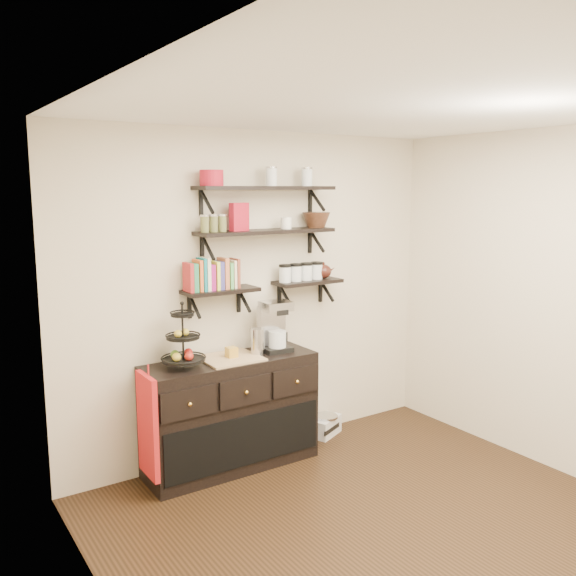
{
  "coord_description": "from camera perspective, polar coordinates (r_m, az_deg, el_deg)",
  "views": [
    {
      "loc": [
        -2.58,
        -2.62,
        2.23
      ],
      "look_at": [
        -0.1,
        1.15,
        1.49
      ],
      "focal_mm": 38.0,
      "sensor_mm": 36.0,
      "label": 1
    }
  ],
  "objects": [
    {
      "name": "glass_canisters",
      "position": [
        5.21,
        1.23,
        1.4
      ],
      "size": [
        0.43,
        0.1,
        0.13
      ],
      "color": "silver",
      "rests_on": "shelf_low_right"
    },
    {
      "name": "thermal_carafe",
      "position": [
        4.93,
        -2.84,
        -5.07
      ],
      "size": [
        0.11,
        0.11,
        0.22
      ],
      "primitive_type": "cylinder",
      "color": "silver",
      "rests_on": "sideboard"
    },
    {
      "name": "candle",
      "position": [
        4.85,
        -5.3,
        -5.99
      ],
      "size": [
        0.08,
        0.08,
        0.08
      ],
      "primitive_type": "cube",
      "color": "#B98B2A",
      "rests_on": "sideboard"
    },
    {
      "name": "sideboard",
      "position": [
        5.0,
        -5.35,
        -11.59
      ],
      "size": [
        1.4,
        0.5,
        0.92
      ],
      "color": "black",
      "rests_on": "floor"
    },
    {
      "name": "walnut_bowl",
      "position": [
        5.24,
        2.66,
        6.38
      ],
      "size": [
        0.24,
        0.24,
        0.13
      ],
      "primitive_type": null,
      "color": "black",
      "rests_on": "shelf_mid"
    },
    {
      "name": "apron",
      "position": [
        4.61,
        -12.99,
        -12.47
      ],
      "size": [
        0.04,
        0.33,
        0.76
      ],
      "primitive_type": "cube",
      "color": "#AA1612",
      "rests_on": "sideboard"
    },
    {
      "name": "coffee_maker",
      "position": [
        5.04,
        -1.31,
        -3.67
      ],
      "size": [
        0.24,
        0.23,
        0.42
      ],
      "rotation": [
        0.0,
        0.0,
        -0.07
      ],
      "color": "black",
      "rests_on": "sideboard"
    },
    {
      "name": "cookbooks",
      "position": [
        4.79,
        -6.94,
        1.23
      ],
      "size": [
        0.43,
        0.15,
        0.26
      ],
      "color": "#A62527",
      "rests_on": "shelf_low_left"
    },
    {
      "name": "radio",
      "position": [
        5.71,
        3.61,
        -12.7
      ],
      "size": [
        0.35,
        0.28,
        0.19
      ],
      "rotation": [
        0.0,
        0.0,
        0.43
      ],
      "color": "silver",
      "rests_on": "floor"
    },
    {
      "name": "shelf_mid",
      "position": [
        4.97,
        -2.06,
        5.26
      ],
      "size": [
        1.2,
        0.27,
        0.23
      ],
      "color": "black",
      "rests_on": "back_wall"
    },
    {
      "name": "right_wall",
      "position": [
        5.14,
        25.05,
        -1.46
      ],
      "size": [
        0.02,
        3.5,
        2.7
      ],
      "primitive_type": "cube",
      "color": "beige",
      "rests_on": "ground"
    },
    {
      "name": "shelf_top",
      "position": [
        4.96,
        -2.08,
        9.3
      ],
      "size": [
        1.2,
        0.27,
        0.23
      ],
      "color": "black",
      "rests_on": "back_wall"
    },
    {
      "name": "teapot",
      "position": [
        5.35,
        3.31,
        1.68
      ],
      "size": [
        0.22,
        0.19,
        0.15
      ],
      "primitive_type": null,
      "rotation": [
        0.0,
        0.0,
        0.24
      ],
      "color": "#381610",
      "rests_on": "shelf_low_right"
    },
    {
      "name": "recipe_box",
      "position": [
        4.84,
        -4.6,
        6.65
      ],
      "size": [
        0.17,
        0.09,
        0.22
      ],
      "primitive_type": "cube",
      "rotation": [
        0.0,
        0.0,
        0.22
      ],
      "color": "maroon",
      "rests_on": "shelf_mid"
    },
    {
      "name": "red_pot",
      "position": [
        4.72,
        -7.17,
        10.18
      ],
      "size": [
        0.18,
        0.18,
        0.12
      ],
      "primitive_type": "cylinder",
      "color": "maroon",
      "rests_on": "shelf_top"
    },
    {
      "name": "fruit_stand",
      "position": [
        4.65,
        -9.77,
        -5.34
      ],
      "size": [
        0.33,
        0.33,
        0.48
      ],
      "rotation": [
        0.0,
        0.0,
        -0.28
      ],
      "color": "black",
      "rests_on": "sideboard"
    },
    {
      "name": "shelf_low_left",
      "position": [
        4.83,
        -6.36,
        -0.32
      ],
      "size": [
        0.6,
        0.25,
        0.23
      ],
      "color": "black",
      "rests_on": "back_wall"
    },
    {
      "name": "shelf_low_right",
      "position": [
        5.26,
        1.8,
        0.52
      ],
      "size": [
        0.6,
        0.25,
        0.23
      ],
      "color": "black",
      "rests_on": "back_wall"
    },
    {
      "name": "left_wall",
      "position": [
        2.88,
        -15.19,
        -8.86
      ],
      "size": [
        0.02,
        3.5,
        2.7
      ],
      "primitive_type": "cube",
      "color": "beige",
      "rests_on": "ground"
    },
    {
      "name": "ceiling",
      "position": [
        3.7,
        11.59,
        16.38
      ],
      "size": [
        3.5,
        3.5,
        0.02
      ],
      "primitive_type": "cube",
      "color": "white",
      "rests_on": "back_wall"
    },
    {
      "name": "floor",
      "position": [
        4.3,
        10.32,
        -22.12
      ],
      "size": [
        3.5,
        3.5,
        0.0
      ],
      "primitive_type": "plane",
      "color": "black",
      "rests_on": "ground"
    },
    {
      "name": "back_wall",
      "position": [
        5.15,
        -2.78,
        -0.56
      ],
      "size": [
        3.5,
        0.02,
        2.7
      ],
      "primitive_type": "cube",
      "color": "beige",
      "rests_on": "ground"
    },
    {
      "name": "ramekins",
      "position": [
        5.07,
        -0.18,
        6.1
      ],
      "size": [
        0.09,
        0.09,
        0.1
      ],
      "primitive_type": "cylinder",
      "color": "white",
      "rests_on": "shelf_mid"
    }
  ]
}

